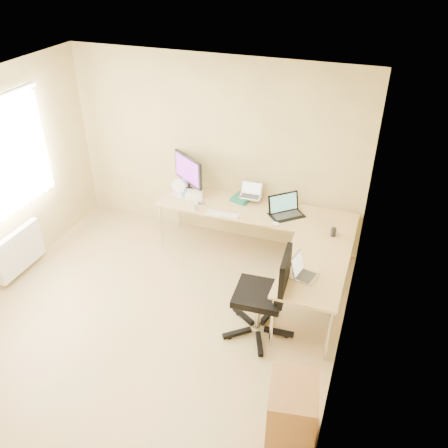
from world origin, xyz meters
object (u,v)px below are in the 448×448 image
(cabinet, at_px, (291,414))
(desk_fan, at_px, (180,188))
(mug, at_px, (194,206))
(office_chair, at_px, (259,297))
(monitor, at_px, (188,174))
(laptop_center, at_px, (250,191))
(laptop_black, at_px, (287,207))
(keyboard, at_px, (223,214))
(desk_return, at_px, (311,293))
(laptop_return, at_px, (305,269))
(water_bottle, at_px, (183,188))
(desk_main, at_px, (255,232))

(cabinet, bearing_deg, desk_fan, 120.08)
(mug, bearing_deg, office_chair, -42.39)
(monitor, distance_m, desk_fan, 0.24)
(laptop_center, xyz_separation_m, laptop_black, (0.57, -0.22, -0.01))
(mug, bearing_deg, laptop_black, 12.92)
(monitor, relative_size, keyboard, 1.48)
(monitor, relative_size, cabinet, 0.92)
(laptop_black, relative_size, mug, 3.82)
(laptop_black, distance_m, desk_fan, 1.52)
(laptop_black, bearing_deg, desk_return, -102.62)
(laptop_return, bearing_deg, desk_fan, 72.16)
(keyboard, bearing_deg, water_bottle, 155.69)
(laptop_center, relative_size, water_bottle, 1.11)
(desk_fan, height_order, cabinet, desk_fan)
(monitor, relative_size, office_chair, 0.56)
(desk_main, distance_m, monitor, 1.23)
(desk_return, xyz_separation_m, keyboard, (-1.33, 0.70, 0.37))
(laptop_return, bearing_deg, keyboard, 67.30)
(monitor, distance_m, laptop_center, 0.90)
(laptop_center, height_order, keyboard, laptop_center)
(keyboard, height_order, desk_fan, desk_fan)
(desk_return, relative_size, laptop_black, 3.01)
(desk_return, relative_size, cabinet, 1.88)
(desk_fan, xyz_separation_m, office_chair, (1.57, -1.41, -0.36))
(laptop_center, distance_m, office_chair, 1.78)
(desk_main, xyz_separation_m, desk_fan, (-1.09, -0.02, 0.49))
(keyboard, distance_m, office_chair, 1.43)
(desk_return, relative_size, desk_fan, 5.17)
(keyboard, height_order, mug, mug)
(monitor, xyz_separation_m, desk_fan, (-0.06, -0.18, -0.15))
(office_chair, distance_m, cabinet, 1.38)
(laptop_black, bearing_deg, desk_fan, 137.73)
(laptop_center, height_order, office_chair, office_chair)
(desk_fan, xyz_separation_m, laptop_return, (2.00, -1.19, -0.02))
(laptop_center, bearing_deg, cabinet, -67.46)
(office_chair, bearing_deg, laptop_return, 23.66)
(monitor, height_order, mug, monitor)
(desk_main, bearing_deg, laptop_return, -52.86)
(mug, relative_size, desk_fan, 0.45)
(desk_main, relative_size, laptop_center, 8.82)
(laptop_center, bearing_deg, laptop_return, -54.63)
(desk_return, bearing_deg, laptop_black, 119.34)
(water_bottle, bearing_deg, laptop_return, -31.26)
(keyboard, xyz_separation_m, office_chair, (0.83, -1.13, -0.24))
(laptop_return, xyz_separation_m, office_chair, (-0.44, -0.23, -0.33))
(keyboard, distance_m, desk_fan, 0.79)
(desk_main, relative_size, laptop_return, 8.72)
(desk_return, relative_size, laptop_return, 4.28)
(mug, height_order, water_bottle, water_bottle)
(desk_main, distance_m, laptop_center, 0.57)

